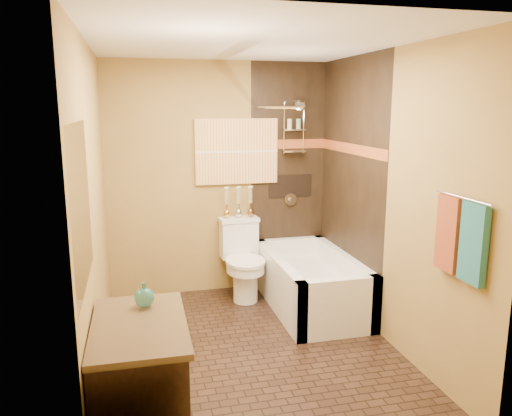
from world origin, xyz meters
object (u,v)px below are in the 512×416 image
object	(u,v)px
bathtub	(311,287)
vanity	(141,384)
sunset_painting	(237,152)
toilet	(243,259)

from	to	relation	value
bathtub	vanity	xyz separation A→B (m)	(-1.72, -1.75, 0.18)
sunset_painting	bathtub	size ratio (longest dim) A/B	0.60
toilet	vanity	xyz separation A→B (m)	(-1.11, -2.20, -0.03)
sunset_painting	bathtub	bearing A→B (deg)	-49.78
sunset_painting	toilet	distance (m)	1.16
sunset_painting	vanity	xyz separation A→B (m)	(-1.11, -2.48, -1.15)
toilet	vanity	size ratio (longest dim) A/B	0.93
sunset_painting	vanity	distance (m)	2.95
toilet	vanity	bearing A→B (deg)	-120.92
sunset_painting	vanity	bearing A→B (deg)	-114.18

